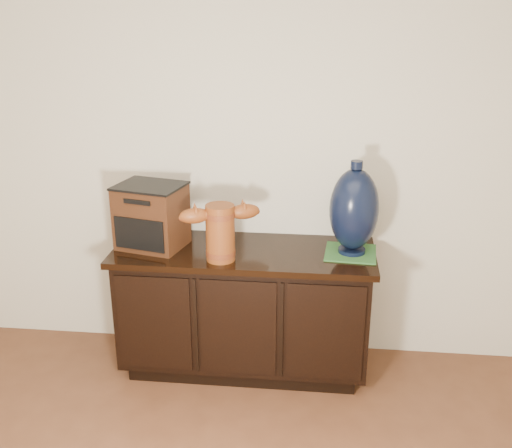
# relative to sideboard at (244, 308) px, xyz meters

# --- Properties ---
(room) EXTENTS (5.00, 5.00, 5.00)m
(room) POSITION_rel_sideboard_xyz_m (0.00, -2.23, 0.91)
(room) COLOR brown
(room) RESTS_ON ground
(sideboard) EXTENTS (1.46, 0.56, 0.75)m
(sideboard) POSITION_rel_sideboard_xyz_m (0.00, 0.00, 0.00)
(sideboard) COLOR black
(sideboard) RESTS_ON ground
(terracotta_vessel) EXTENTS (0.43, 0.23, 0.31)m
(terracotta_vessel) POSITION_rel_sideboard_xyz_m (-0.10, -0.15, 0.54)
(terracotta_vessel) COLOR brown
(terracotta_vessel) RESTS_ON sideboard
(tv_radio) EXTENTS (0.42, 0.37, 0.36)m
(tv_radio) POSITION_rel_sideboard_xyz_m (-0.52, 0.00, 0.55)
(tv_radio) COLOR #3C1E0F
(tv_radio) RESTS_ON sideboard
(green_mat) EXTENTS (0.30, 0.30, 0.01)m
(green_mat) POSITION_rel_sideboard_xyz_m (0.59, 0.01, 0.37)
(green_mat) COLOR #30642D
(green_mat) RESTS_ON sideboard
(lamp_base) EXTENTS (0.28, 0.28, 0.51)m
(lamp_base) POSITION_rel_sideboard_xyz_m (0.60, 0.01, 0.62)
(lamp_base) COLOR black
(lamp_base) RESTS_ON green_mat
(spray_can) EXTENTS (0.05, 0.05, 0.15)m
(spray_can) POSITION_rel_sideboard_xyz_m (-0.19, 0.22, 0.44)
(spray_can) COLOR #530E12
(spray_can) RESTS_ON sideboard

